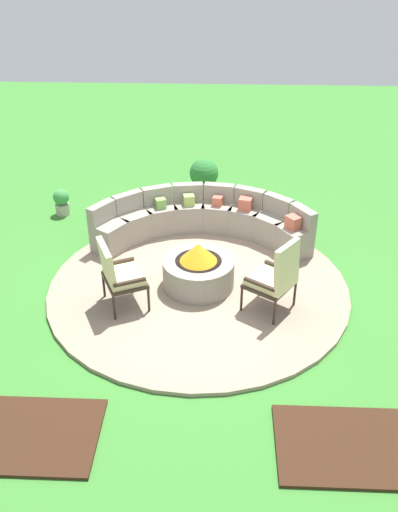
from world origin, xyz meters
TOP-DOWN VIEW (x-y plane):
  - ground_plane at (0.00, 0.00)m, footprint 24.00×24.00m
  - patio_circle at (0.00, 0.00)m, footprint 4.47×4.47m
  - mulch_bed_left at (-2.01, -2.87)m, footprint 2.14×1.06m
  - mulch_bed_right at (2.01, -2.87)m, footprint 2.14×1.06m
  - fire_pit at (0.00, 0.00)m, footprint 1.06×1.06m
  - curved_stone_bench at (0.02, 1.46)m, footprint 3.66×1.39m
  - lounge_chair_front_left at (-1.08, -0.54)m, footprint 0.75×0.78m
  - lounge_chair_front_right at (1.08, -0.56)m, footprint 0.80×0.82m
  - potted_plant_0 at (-2.65, 2.35)m, footprint 0.29×0.29m
  - potted_plant_1 at (-0.04, 3.37)m, footprint 0.57×0.57m
  - potted_plant_2 at (0.20, 2.60)m, footprint 0.39×0.39m

SIDE VIEW (x-z plane):
  - ground_plane at x=0.00m, z-range 0.00..0.00m
  - mulch_bed_left at x=-2.01m, z-range 0.00..0.04m
  - mulch_bed_right at x=2.01m, z-range 0.00..0.04m
  - patio_circle at x=0.00m, z-range 0.00..0.06m
  - potted_plant_0 at x=-2.65m, z-range 0.01..0.51m
  - potted_plant_2 at x=0.20m, z-range 0.02..0.60m
  - fire_pit at x=0.00m, z-range -0.02..0.69m
  - curved_stone_bench at x=0.02m, z-range -0.01..0.78m
  - potted_plant_1 at x=-0.04m, z-range 0.03..0.76m
  - lounge_chair_front_left at x=-1.08m, z-range 0.09..1.11m
  - lounge_chair_front_right at x=1.08m, z-range 0.07..1.18m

